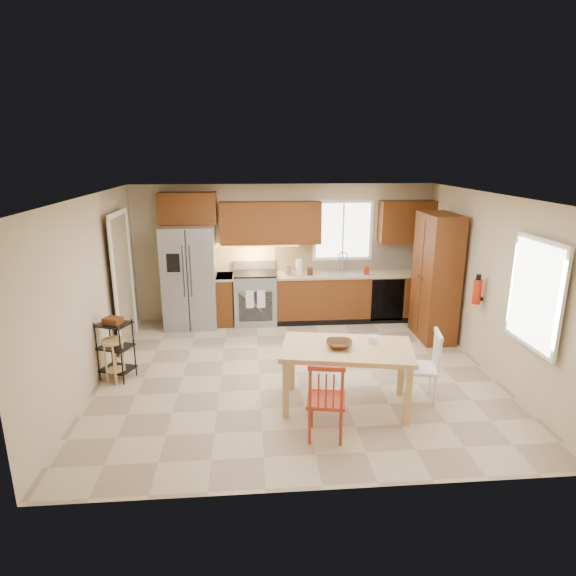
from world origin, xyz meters
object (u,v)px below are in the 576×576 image
Objects in this scene: soap_bottle at (366,269)px; table_bowl at (339,348)px; pantry at (436,277)px; refrigerator at (190,277)px; chair_red at (326,398)px; dining_table at (346,377)px; bar_stool at (115,361)px; table_jar at (373,341)px; chair_white at (420,367)px; fire_extinguisher at (477,292)px; range_stove at (255,298)px; utility_cart at (116,350)px.

soap_bottle is 0.60× the size of table_bowl.
soap_bottle is 0.09× the size of pantry.
refrigerator is 4.20m from chair_red.
chair_red is (-0.35, -0.65, 0.08)m from dining_table.
dining_table is 1.70× the size of chair_red.
dining_table is (-0.97, -3.06, -0.61)m from soap_bottle.
chair_red is 1.49× the size of bar_stool.
table_jar is 0.22× the size of bar_stool.
dining_table is 0.95m from chair_white.
bar_stool is at bearing -151.37° from soap_bottle.
chair_red is at bearing -24.58° from bar_stool.
soap_bottle is 3.06m from chair_white.
fire_extinguisher is (4.33, -1.98, 0.19)m from refrigerator.
table_jar is at bearing -49.51° from refrigerator.
bar_stool is at bearing 174.43° from dining_table.
table_jar is (2.55, -2.99, -0.11)m from refrigerator.
chair_white is at bearing -43.87° from refrigerator.
table_jar is (-1.58, -2.07, -0.25)m from pantry.
soap_bottle is at bearing -2.40° from range_stove.
pantry reaches higher than utility_cart.
range_stove is at bearing 111.52° from chair_red.
chair_white is (3.16, -3.04, -0.45)m from refrigerator.
refrigerator is at bearing 179.55° from soap_bottle.
table_bowl is at bearing -153.33° from fire_extinguisher.
soap_bottle is at bearing 136.55° from pantry.
dining_table is 1.85× the size of utility_cart.
chair_red reaches higher than bar_stool.
table_jar is at bearing 7.27° from utility_cart.
refrigerator is 4.41m from chair_white.
utility_cart is at bearing -110.92° from refrigerator.
utility_cart is (-3.35, 0.90, -0.38)m from table_jar.
fire_extinguisher is at bearing 38.64° from dining_table.
utility_cart is (-1.95, -2.15, -0.04)m from range_stove.
soap_bottle reaches higher than table_bowl.
pantry is at bearing 35.58° from utility_cart.
fire_extinguisher is at bearing -36.79° from chair_white.
table_jar is (-1.78, -1.02, -0.30)m from fire_extinguisher.
table_jar is at bearing -101.93° from soap_bottle.
table_bowl is at bearing 79.73° from chair_red.
pantry is 15.62× the size of table_jar.
dining_table is 0.74m from chair_red.
pantry is 5.83× the size of fire_extinguisher.
range_stove is at bearing 119.54° from dining_table.
fire_extinguisher is (0.20, -1.05, 0.05)m from pantry.
bar_stool is (-3.98, -2.17, -0.69)m from soap_bottle.
refrigerator is at bearing 130.49° from table_jar.
pantry is at bearing -13.72° from chair_white.
table_jar is at bearing 96.40° from chair_white.
soap_bottle is 1.42× the size of table_jar.
table_bowl is (-0.10, 0.00, 0.39)m from dining_table.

